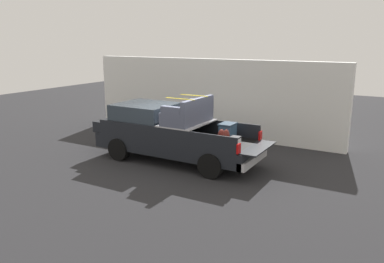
% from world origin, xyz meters
% --- Properties ---
extents(ground_plane, '(40.00, 40.00, 0.00)m').
position_xyz_m(ground_plane, '(0.00, 0.00, 0.00)').
color(ground_plane, '#262628').
extents(pickup_truck, '(6.05, 2.06, 2.23)m').
position_xyz_m(pickup_truck, '(0.35, -0.00, 0.96)').
color(pickup_truck, black).
rests_on(pickup_truck, ground_plane).
extents(building_facade, '(11.40, 0.36, 3.24)m').
position_xyz_m(building_facade, '(0.81, -3.86, 1.62)').
color(building_facade, white).
rests_on(building_facade, ground_plane).
extents(trash_can, '(0.60, 0.60, 0.98)m').
position_xyz_m(trash_can, '(4.16, -3.01, 0.50)').
color(trash_can, '#3F4C66').
rests_on(trash_can, ground_plane).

